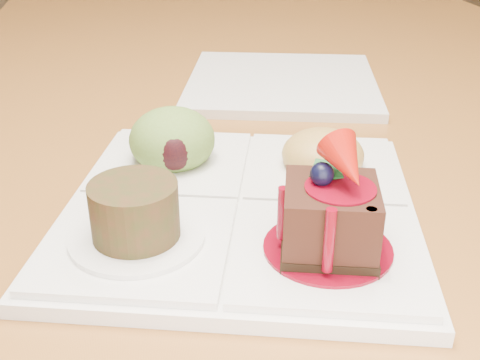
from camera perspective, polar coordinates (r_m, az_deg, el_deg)
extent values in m
cube|color=brown|center=(0.96, 4.35, 10.24)|extent=(1.00, 1.80, 0.04)
cylinder|color=brown|center=(1.86, -15.89, 5.65)|extent=(0.06, 0.06, 0.71)
cylinder|color=brown|center=(1.96, 10.68, 7.39)|extent=(0.06, 0.06, 0.71)
cube|color=silver|center=(0.50, 0.00, -2.93)|extent=(0.35, 0.35, 0.01)
cube|color=silver|center=(0.44, 8.27, -6.86)|extent=(0.17, 0.17, 0.01)
cube|color=silver|center=(0.45, -9.68, -5.92)|extent=(0.17, 0.17, 0.01)
cube|color=silver|center=(0.57, -6.33, 1.72)|extent=(0.17, 0.17, 0.01)
cube|color=silver|center=(0.56, 7.76, 1.14)|extent=(0.17, 0.17, 0.01)
cylinder|color=#680312|center=(0.44, 8.31, -6.40)|extent=(0.09, 0.09, 0.00)
cube|color=black|center=(0.44, 8.34, -6.06)|extent=(0.08, 0.08, 0.01)
cube|color=black|center=(0.42, 8.57, -3.18)|extent=(0.08, 0.08, 0.04)
cylinder|color=#680312|center=(0.41, 8.78, -0.57)|extent=(0.05, 0.05, 0.00)
sphere|color=black|center=(0.41, 7.78, 0.57)|extent=(0.02, 0.02, 0.02)
cone|color=#A1130A|center=(0.40, 10.16, 1.50)|extent=(0.04, 0.05, 0.04)
cube|color=#11471B|center=(0.42, 8.71, 1.01)|extent=(0.01, 0.02, 0.01)
cube|color=#11471B|center=(0.42, 7.62, 1.06)|extent=(0.02, 0.02, 0.01)
cylinder|color=#680312|center=(0.39, 8.46, -5.70)|extent=(0.01, 0.01, 0.05)
cylinder|color=#680312|center=(0.40, 12.09, -5.28)|extent=(0.01, 0.01, 0.04)
cylinder|color=#680312|center=(0.42, 4.05, -3.14)|extent=(0.01, 0.01, 0.04)
cylinder|color=silver|center=(0.45, -9.73, -5.39)|extent=(0.10, 0.10, 0.00)
cylinder|color=#432113|center=(0.44, -9.97, -2.85)|extent=(0.06, 0.06, 0.04)
cylinder|color=#41250E|center=(0.43, -10.13, -1.13)|extent=(0.05, 0.05, 0.00)
ellipsoid|color=#5B8235|center=(0.56, -6.45, 3.82)|extent=(0.08, 0.08, 0.06)
ellipsoid|color=black|center=(0.54, -6.24, 2.71)|extent=(0.04, 0.03, 0.04)
ellipsoid|color=#B17A40|center=(0.56, 7.85, 2.40)|extent=(0.08, 0.08, 0.05)
cube|color=#CF420F|center=(0.56, 9.16, 3.08)|extent=(0.02, 0.02, 0.02)
cube|color=#3F7619|center=(0.57, 8.19, 3.64)|extent=(0.02, 0.02, 0.02)
cube|color=#CF420F|center=(0.57, 6.90, 3.39)|extent=(0.02, 0.02, 0.02)
cube|color=#3F7619|center=(0.55, 6.60, 3.21)|extent=(0.02, 0.02, 0.02)
cube|color=#CF420F|center=(0.54, 6.54, 2.71)|extent=(0.02, 0.02, 0.02)
cube|color=#3F7619|center=(0.54, 7.58, 2.17)|extent=(0.02, 0.02, 0.02)
cube|color=#CF420F|center=(0.54, 8.92, 2.23)|extent=(0.02, 0.02, 0.02)
cube|color=#3F7619|center=(0.55, 9.21, 2.67)|extent=(0.02, 0.02, 0.02)
cube|color=silver|center=(0.82, 3.99, 9.18)|extent=(0.30, 0.30, 0.01)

